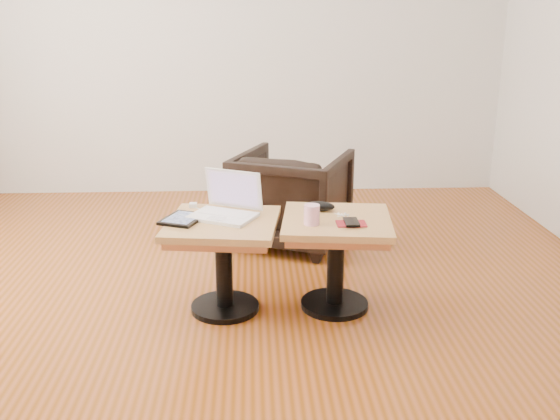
{
  "coord_description": "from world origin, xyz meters",
  "views": [
    {
      "loc": [
        0.13,
        -3.03,
        1.49
      ],
      "look_at": [
        0.27,
        -0.06,
        0.54
      ],
      "focal_mm": 40.0,
      "sensor_mm": 36.0,
      "label": 1
    }
  ],
  "objects_px": {
    "side_table_left": "(223,243)",
    "armchair": "(292,198)",
    "laptop": "(226,207)",
    "striped_cup": "(312,215)",
    "side_table_right": "(336,241)"
  },
  "relations": [
    {
      "from": "side_table_left",
      "to": "striped_cup",
      "type": "bearing_deg",
      "value": -3.09
    },
    {
      "from": "side_table_right",
      "to": "armchair",
      "type": "bearing_deg",
      "value": 106.26
    },
    {
      "from": "side_table_left",
      "to": "striped_cup",
      "type": "relative_size",
      "value": 6.11
    },
    {
      "from": "laptop",
      "to": "armchair",
      "type": "relative_size",
      "value": 0.57
    },
    {
      "from": "side_table_left",
      "to": "armchair",
      "type": "distance_m",
      "value": 1.07
    },
    {
      "from": "side_table_left",
      "to": "striped_cup",
      "type": "height_order",
      "value": "striped_cup"
    },
    {
      "from": "side_table_right",
      "to": "laptop",
      "type": "relative_size",
      "value": 1.52
    },
    {
      "from": "side_table_right",
      "to": "striped_cup",
      "type": "xyz_separation_m",
      "value": [
        -0.14,
        -0.09,
        0.17
      ]
    },
    {
      "from": "striped_cup",
      "to": "armchair",
      "type": "bearing_deg",
      "value": 91.46
    },
    {
      "from": "laptop",
      "to": "striped_cup",
      "type": "bearing_deg",
      "value": 6.1
    },
    {
      "from": "side_table_right",
      "to": "striped_cup",
      "type": "distance_m",
      "value": 0.24
    },
    {
      "from": "laptop",
      "to": "striped_cup",
      "type": "distance_m",
      "value": 0.45
    },
    {
      "from": "side_table_right",
      "to": "armchair",
      "type": "height_order",
      "value": "armchair"
    },
    {
      "from": "side_table_right",
      "to": "armchair",
      "type": "distance_m",
      "value": 0.99
    },
    {
      "from": "side_table_right",
      "to": "striped_cup",
      "type": "height_order",
      "value": "striped_cup"
    }
  ]
}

